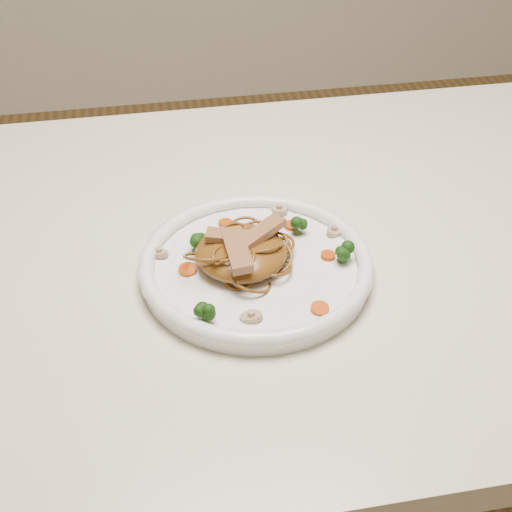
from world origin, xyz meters
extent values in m
cube|color=beige|center=(0.00, 0.00, 0.73)|extent=(1.20, 0.80, 0.04)
cylinder|color=brown|center=(0.54, 0.34, 0.35)|extent=(0.06, 0.06, 0.71)
cylinder|color=white|center=(-0.05, -0.07, 0.76)|extent=(0.38, 0.38, 0.02)
ellipsoid|color=brown|center=(-0.06, -0.06, 0.78)|extent=(0.15, 0.15, 0.04)
cube|color=#A8794F|center=(-0.04, -0.05, 0.80)|extent=(0.07, 0.06, 0.01)
cube|color=#A8794F|center=(-0.07, -0.05, 0.80)|extent=(0.06, 0.04, 0.01)
cube|color=#A8794F|center=(-0.07, -0.08, 0.80)|extent=(0.03, 0.08, 0.01)
cylinder|color=#C74207|center=(0.01, 0.00, 0.77)|extent=(0.02, 0.02, 0.00)
cylinder|color=#C74207|center=(-0.13, -0.06, 0.77)|extent=(0.03, 0.03, 0.00)
cylinder|color=#C74207|center=(0.04, -0.07, 0.77)|extent=(0.02, 0.02, 0.00)
cylinder|color=#C74207|center=(-0.07, 0.02, 0.77)|extent=(0.02, 0.02, 0.00)
cylinder|color=#C74207|center=(0.01, -0.16, 0.77)|extent=(0.03, 0.03, 0.00)
cylinder|color=tan|center=(-0.07, -0.16, 0.77)|extent=(0.03, 0.03, 0.01)
cylinder|color=tan|center=(0.06, -0.02, 0.77)|extent=(0.04, 0.04, 0.01)
cylinder|color=tan|center=(-0.16, -0.03, 0.77)|extent=(0.03, 0.03, 0.01)
cylinder|color=tan|center=(0.01, 0.04, 0.77)|extent=(0.04, 0.04, 0.01)
camera|label=1|loc=(-0.17, -0.73, 1.31)|focal=50.02mm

